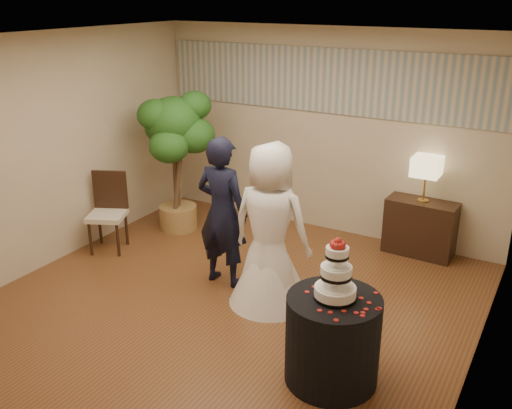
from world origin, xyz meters
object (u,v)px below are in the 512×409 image
Objects in this scene: groom at (222,212)px; wedding_cake at (336,269)px; cake_table at (332,339)px; console at (420,228)px; side_chair at (107,213)px; table_lamp at (425,179)px; bride at (270,226)px; ficus_tree at (175,161)px.

wedding_cake is at bearing 150.70° from groom.
cake_table is 0.68m from wedding_cake.
console is at bearing 90.28° from wedding_cake.
groom is at bearing -24.34° from side_chair.
table_lamp is at bearing 90.28° from wedding_cake.
cake_table is at bearing 137.90° from bride.
cake_table is (1.11, -0.91, -0.50)m from bride.
console is at bearing 15.14° from ficus_tree.
bride reaches higher than side_chair.
table_lamp is 0.56× the size of side_chair.
ficus_tree is at bearing 147.34° from cake_table.
bride reaches higher than table_lamp.
cake_table is 3.01m from table_lamp.
groom is at bearing -13.65° from bride.
console is at bearing 90.28° from cake_table.
side_chair is at bearing 163.88° from wedding_cake.
groom is 3.16× the size of wedding_cake.
wedding_cake is 2.94m from table_lamp.
groom reaches higher than wedding_cake.
bride is at bearing -28.66° from ficus_tree.
side_chair reaches higher than cake_table.
side_chair is at bearing -5.52° from bride.
ficus_tree is at bearing 46.76° from side_chair.
wedding_cake reaches higher than side_chair.
ficus_tree is (-3.23, 2.07, 0.60)m from cake_table.
ficus_tree is at bearing -164.86° from table_lamp.
wedding_cake is at bearing 137.90° from bride.
bride is 2.31m from table_lamp.
console is at bearing -132.30° from groom.
groom is 0.70m from bride.
ficus_tree reaches higher than side_chair.
cake_table is 0.79× the size of side_chair.
table_lamp is at bearing 15.14° from ficus_tree.
groom is 2.01× the size of console.
side_chair is (-3.57, -1.91, -0.50)m from table_lamp.
table_lamp is at bearing 0.00° from console.
table_lamp is at bearing -120.91° from bride.
table_lamp reaches higher than cake_table.
bride is at bearing -27.53° from side_chair.
cake_table is at bearing -32.66° from ficus_tree.
ficus_tree is (-1.44, 1.03, 0.12)m from groom.
table_lamp is at bearing -132.30° from groom.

